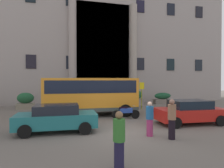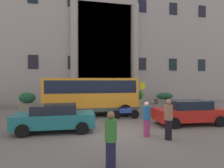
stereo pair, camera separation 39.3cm
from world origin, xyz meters
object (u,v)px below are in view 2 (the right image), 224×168
(hedge_planter_far_west, at_px, (165,98))
(pedestrian_man_crossing, at_px, (111,140))
(hedge_planter_entrance_right, at_px, (84,99))
(parked_sedan_far, at_px, (189,112))
(orange_minibus, at_px, (91,93))
(motorcycle_far_end, at_px, (125,112))
(pedestrian_child_trailing, at_px, (147,119))
(parked_estate_mid, at_px, (55,118))
(pedestrian_man_red_shirt, at_px, (168,119))
(hedge_planter_west, at_px, (138,98))
(bus_stop_sign, at_px, (143,93))
(hedge_planter_east, at_px, (27,101))

(hedge_planter_far_west, relative_size, pedestrian_man_crossing, 1.19)
(hedge_planter_entrance_right, bearing_deg, hedge_planter_far_west, 0.21)
(parked_sedan_far, height_order, pedestrian_man_crossing, pedestrian_man_crossing)
(orange_minibus, xyz_separation_m, motorcycle_far_end, (2.06, -2.06, -1.21))
(hedge_planter_entrance_right, relative_size, pedestrian_child_trailing, 0.99)
(parked_estate_mid, xyz_separation_m, pedestrian_man_red_shirt, (5.00, -2.63, 0.19))
(hedge_planter_west, xyz_separation_m, pedestrian_man_crossing, (-6.19, -14.40, 0.12))
(bus_stop_sign, bearing_deg, parked_sedan_far, -85.92)
(hedge_planter_east, relative_size, parked_estate_mid, 0.38)
(parked_estate_mid, bearing_deg, pedestrian_child_trailing, -22.00)
(hedge_planter_east, xyz_separation_m, pedestrian_man_crossing, (4.68, -14.07, 0.16))
(hedge_planter_entrance_right, bearing_deg, pedestrian_man_crossing, -92.20)
(hedge_planter_entrance_right, xyz_separation_m, pedestrian_man_red_shirt, (2.61, -12.30, 0.14))
(parked_sedan_far, relative_size, parked_estate_mid, 1.03)
(pedestrian_man_crossing, bearing_deg, hedge_planter_west, -20.67)
(bus_stop_sign, xyz_separation_m, hedge_planter_far_west, (4.03, 3.53, -0.92))
(hedge_planter_west, xyz_separation_m, parked_estate_mid, (-8.02, -9.40, -0.04))
(pedestrian_child_trailing, bearing_deg, pedestrian_man_crossing, -65.35)
(hedge_planter_east, bearing_deg, parked_sedan_far, -40.85)
(pedestrian_child_trailing, bearing_deg, hedge_planter_west, 134.46)
(hedge_planter_far_west, height_order, parked_estate_mid, parked_estate_mid)
(orange_minibus, bearing_deg, hedge_planter_far_west, 33.44)
(pedestrian_man_crossing, bearing_deg, bus_stop_sign, -23.44)
(hedge_planter_east, distance_m, motorcycle_far_end, 9.96)
(orange_minibus, xyz_separation_m, hedge_planter_west, (5.61, 5.02, -0.90))
(hedge_planter_entrance_right, bearing_deg, pedestrian_man_red_shirt, -78.04)
(parked_sedan_far, xyz_separation_m, pedestrian_child_trailing, (-3.47, -1.82, 0.08))
(hedge_planter_west, bearing_deg, hedge_planter_east, -178.26)
(hedge_planter_west, distance_m, motorcycle_far_end, 7.93)
(parked_estate_mid, bearing_deg, pedestrian_man_crossing, -67.89)
(pedestrian_child_trailing, bearing_deg, hedge_planter_far_west, 121.55)
(hedge_planter_west, xyz_separation_m, motorcycle_far_end, (-3.56, -7.08, -0.31))
(bus_stop_sign, bearing_deg, hedge_planter_east, 164.07)
(pedestrian_man_crossing, bearing_deg, parked_estate_mid, 22.68)
(pedestrian_man_crossing, distance_m, pedestrian_man_red_shirt, 3.96)
(orange_minibus, relative_size, motorcycle_far_end, 3.56)
(pedestrian_child_trailing, bearing_deg, hedge_planter_entrance_right, 162.04)
(parked_estate_mid, bearing_deg, orange_minibus, 63.18)
(pedestrian_man_crossing, xyz_separation_m, pedestrian_man_red_shirt, (3.17, 2.38, 0.03))
(pedestrian_man_crossing, bearing_deg, motorcycle_far_end, -17.20)
(bus_stop_sign, relative_size, hedge_planter_east, 1.59)
(orange_minibus, bearing_deg, hedge_planter_east, 140.79)
(hedge_planter_east, relative_size, hedge_planter_entrance_right, 0.95)
(hedge_planter_east, height_order, hedge_planter_entrance_right, hedge_planter_entrance_right)
(parked_sedan_far, distance_m, motorcycle_far_end, 4.07)
(parked_sedan_far, bearing_deg, hedge_planter_entrance_right, 121.86)
(motorcycle_far_end, xyz_separation_m, pedestrian_man_crossing, (-2.64, -7.32, 0.43))
(hedge_planter_entrance_right, bearing_deg, hedge_planter_east, -173.46)
(hedge_planter_far_west, xyz_separation_m, parked_estate_mid, (-11.32, -9.70, 0.13))
(hedge_planter_entrance_right, distance_m, pedestrian_child_trailing, 11.72)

